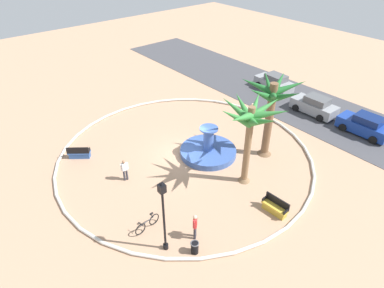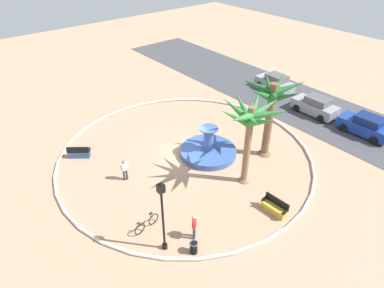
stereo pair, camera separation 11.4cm
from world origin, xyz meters
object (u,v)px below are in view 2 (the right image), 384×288
at_px(bicycle_red_frame, 147,224).
at_px(parked_car_second, 315,106).
at_px(parked_car_leftmost, 275,83).
at_px(person_cyclist_photo, 252,111).
at_px(parked_car_third, 365,126).
at_px(person_pedestrian_stroll, 125,169).
at_px(bench_west, 274,208).
at_px(fountain, 208,151).
at_px(lamppost, 162,212).
at_px(palm_tree_by_curb, 250,122).
at_px(bench_east, 79,153).
at_px(trash_bin, 194,247).
at_px(palm_tree_near_fountain, 272,103).
at_px(person_cyclist_helmet, 194,225).

xyz_separation_m(bicycle_red_frame, parked_car_second, (-1.83, 18.92, 0.40)).
bearing_deg(bicycle_red_frame, parked_car_leftmost, 110.02).
height_order(person_cyclist_photo, parked_car_third, parked_car_third).
relative_size(bicycle_red_frame, person_pedestrian_stroll, 1.07).
bearing_deg(parked_car_second, bench_west, -65.91).
bearing_deg(fountain, person_pedestrian_stroll, -102.13).
height_order(lamppost, parked_car_second, lamppost).
relative_size(palm_tree_by_curb, person_cyclist_photo, 3.54).
height_order(palm_tree_by_curb, parked_car_second, palm_tree_by_curb).
relative_size(fountain, bicycle_red_frame, 2.42).
relative_size(palm_tree_by_curb, bench_east, 3.69).
bearing_deg(bicycle_red_frame, fountain, 113.17).
distance_m(fountain, bicycle_red_frame, 8.07).
bearing_deg(bench_east, parked_car_third, 58.84).
distance_m(person_cyclist_photo, parked_car_third, 9.02).
bearing_deg(trash_bin, parked_car_leftmost, 118.13).
xyz_separation_m(parked_car_leftmost, parked_car_third, (10.05, -1.16, 0.00)).
xyz_separation_m(palm_tree_by_curb, parked_car_second, (-2.43, 11.69, -3.78)).
relative_size(bench_east, parked_car_third, 0.39).
xyz_separation_m(person_cyclist_photo, parked_car_second, (2.73, 5.25, -0.14)).
bearing_deg(lamppost, person_cyclist_photo, 114.72).
xyz_separation_m(palm_tree_near_fountain, person_cyclist_photo, (-3.99, 2.98, -3.33)).
bearing_deg(parked_car_leftmost, person_pedestrian_stroll, -81.44).
relative_size(fountain, parked_car_leftmost, 1.01).
relative_size(bicycle_red_frame, parked_car_second, 0.43).
relative_size(person_cyclist_photo, person_pedestrian_stroll, 1.02).
relative_size(palm_tree_by_curb, bicycle_red_frame, 3.37).
xyz_separation_m(person_cyclist_helmet, person_cyclist_photo, (-6.72, 12.03, -0.02)).
height_order(fountain, trash_bin, fountain).
bearing_deg(lamppost, person_pedestrian_stroll, 168.68).
xyz_separation_m(fountain, lamppost, (4.91, -7.43, 2.34)).
bearing_deg(person_pedestrian_stroll, palm_tree_by_curb, 49.62).
bearing_deg(bench_east, trash_bin, 5.24).
relative_size(bench_east, person_cyclist_helmet, 0.94).
distance_m(palm_tree_by_curb, bench_east, 12.68).
bearing_deg(person_cyclist_helmet, parked_car_leftmost, 117.17).
height_order(fountain, person_pedestrian_stroll, fountain).
relative_size(trash_bin, parked_car_second, 0.18).
xyz_separation_m(trash_bin, parked_car_second, (-4.74, 17.93, 0.39)).
bearing_deg(bench_west, palm_tree_by_curb, 166.64).
xyz_separation_m(palm_tree_by_curb, parked_car_leftmost, (-7.95, 12.96, -3.78)).
height_order(person_pedestrian_stroll, parked_car_second, parked_car_second).
bearing_deg(palm_tree_by_curb, parked_car_second, 101.74).
distance_m(trash_bin, bicycle_red_frame, 3.07).
relative_size(lamppost, person_cyclist_photo, 2.79).
bearing_deg(trash_bin, palm_tree_by_curb, 110.32).
height_order(palm_tree_by_curb, parked_car_third, palm_tree_by_curb).
bearing_deg(bench_west, parked_car_third, 94.69).
relative_size(palm_tree_by_curb, parked_car_second, 1.44).
distance_m(bicycle_red_frame, person_cyclist_photo, 14.42).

